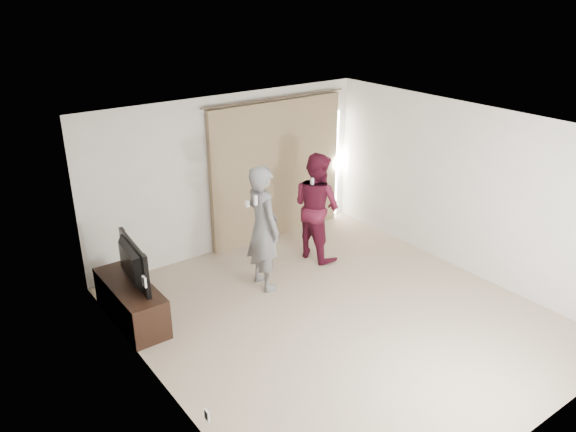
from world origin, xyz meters
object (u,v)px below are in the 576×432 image
object	(u,v)px
tv_console	(131,302)
tv	(126,264)
person_man	(263,228)
person_woman	(317,206)

from	to	relation	value
tv_console	tv	world-z (taller)	tv
tv_console	person_man	bearing A→B (deg)	-8.00
person_woman	person_man	bearing A→B (deg)	-166.38
tv	person_woman	distance (m)	3.18
person_man	person_woman	xyz separation A→B (m)	(1.23, 0.30, -0.06)
tv	person_man	world-z (taller)	person_man
tv_console	person_woman	world-z (taller)	person_woman
tv	person_woman	size ratio (longest dim) A/B	0.59
person_woman	tv_console	bearing A→B (deg)	-179.53
tv_console	tv	size ratio (longest dim) A/B	1.37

